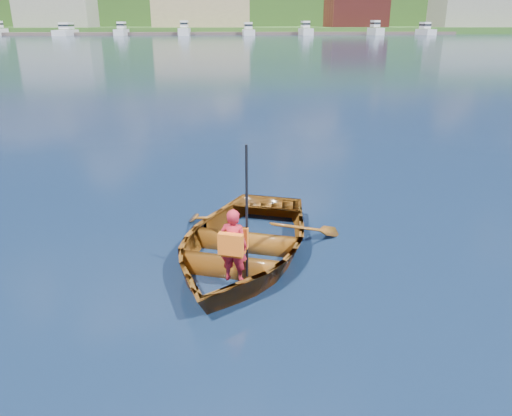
{
  "coord_description": "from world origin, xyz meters",
  "views": [
    {
      "loc": [
        0.79,
        -6.6,
        3.48
      ],
      "look_at": [
        1.27,
        0.49,
        0.83
      ],
      "focal_mm": 35.0,
      "sensor_mm": 36.0,
      "label": 1
    }
  ],
  "objects_px": {
    "dock": "(211,33)",
    "marina_yachts": "(153,30)",
    "child_paddler": "(234,244)",
    "rowboat": "(241,242)"
  },
  "relations": [
    {
      "from": "rowboat",
      "to": "dock",
      "type": "distance_m",
      "value": 147.54
    },
    {
      "from": "child_paddler",
      "to": "dock",
      "type": "relative_size",
      "value": 0.01
    },
    {
      "from": "child_paddler",
      "to": "rowboat",
      "type": "bearing_deg",
      "value": 81.25
    },
    {
      "from": "dock",
      "to": "rowboat",
      "type": "bearing_deg",
      "value": -88.88
    },
    {
      "from": "rowboat",
      "to": "dock",
      "type": "relative_size",
      "value": 0.03
    },
    {
      "from": "rowboat",
      "to": "child_paddler",
      "type": "bearing_deg",
      "value": -98.75
    },
    {
      "from": "child_paddler",
      "to": "marina_yachts",
      "type": "relative_size",
      "value": 0.01
    },
    {
      "from": "rowboat",
      "to": "dock",
      "type": "bearing_deg",
      "value": 91.12
    },
    {
      "from": "dock",
      "to": "marina_yachts",
      "type": "xyz_separation_m",
      "value": [
        -16.02,
        -4.69,
        0.95
      ]
    },
    {
      "from": "marina_yachts",
      "to": "dock",
      "type": "bearing_deg",
      "value": 16.32
    }
  ]
}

